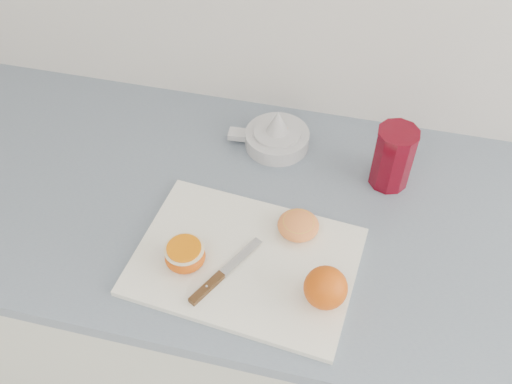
% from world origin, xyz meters
% --- Properties ---
extents(counter, '(2.60, 0.64, 0.89)m').
position_xyz_m(counter, '(0.20, 1.70, 0.45)').
color(counter, silver).
rests_on(counter, ground).
extents(cutting_board, '(0.41, 0.31, 0.01)m').
position_xyz_m(cutting_board, '(0.12, 1.56, 0.90)').
color(cutting_board, white).
rests_on(cutting_board, counter).
extents(whole_orange, '(0.07, 0.07, 0.07)m').
position_xyz_m(whole_orange, '(0.27, 1.51, 0.94)').
color(whole_orange, '#EF3500').
rests_on(whole_orange, cutting_board).
extents(half_orange, '(0.07, 0.07, 0.04)m').
position_xyz_m(half_orange, '(0.02, 1.53, 0.92)').
color(half_orange, '#EF3500').
rests_on(half_orange, cutting_board).
extents(squeezed_shell, '(0.08, 0.08, 0.03)m').
position_xyz_m(squeezed_shell, '(0.20, 1.65, 0.92)').
color(squeezed_shell, orange).
rests_on(squeezed_shell, cutting_board).
extents(paring_knife, '(0.09, 0.16, 0.01)m').
position_xyz_m(paring_knife, '(0.08, 1.50, 0.91)').
color(paring_knife, '#4E2F15').
rests_on(paring_knife, cutting_board).
extents(citrus_juicer, '(0.17, 0.14, 0.09)m').
position_xyz_m(citrus_juicer, '(0.11, 1.87, 0.92)').
color(citrus_juicer, silver).
rests_on(citrus_juicer, counter).
extents(red_tumbler, '(0.08, 0.08, 0.13)m').
position_xyz_m(red_tumbler, '(0.35, 1.82, 0.95)').
color(red_tumbler, '#640513').
rests_on(red_tumbler, counter).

